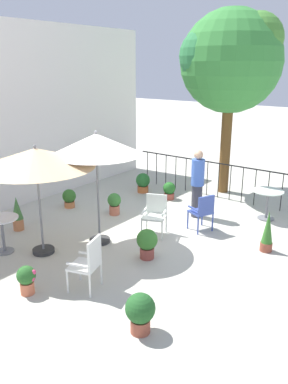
{
  "coord_description": "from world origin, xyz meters",
  "views": [
    {
      "loc": [
        -6.33,
        -5.03,
        3.63
      ],
      "look_at": [
        0.0,
        -0.19,
        1.06
      ],
      "focal_mm": 36.98,
      "sensor_mm": 36.0,
      "label": 1
    }
  ],
  "objects_px": {
    "cafe_table_0": "(2,228)",
    "standing_person": "(197,183)",
    "potted_plant_5": "(27,278)",
    "potted_plant_7": "(267,232)",
    "shade_tree": "(231,61)",
    "patio_umbrella_1": "(36,159)",
    "potted_plant_2": "(69,198)",
    "patio_umbrella_0": "(96,145)",
    "potted_plant_8": "(143,182)",
    "potted_plant_6": "(17,213)",
    "potted_plant_3": "(140,311)",
    "patio_chair_0": "(89,261)",
    "cafe_table_1": "(268,199)",
    "patio_chair_2": "(203,210)",
    "patio_chair_1": "(155,212)",
    "potted_plant_4": "(147,242)",
    "potted_plant_1": "(114,203)",
    "potted_plant_0": "(169,190)"
  },
  "relations": [
    {
      "from": "cafe_table_0",
      "to": "standing_person",
      "type": "xyz_separation_m",
      "value": [
        4.1,
        -2.09,
        0.35
      ]
    },
    {
      "from": "potted_plant_5",
      "to": "potted_plant_7",
      "type": "distance_m",
      "value": 4.7
    },
    {
      "from": "shade_tree",
      "to": "patio_umbrella_1",
      "type": "distance_m",
      "value": 6.28
    },
    {
      "from": "potted_plant_2",
      "to": "patio_umbrella_0",
      "type": "bearing_deg",
      "value": -117.16
    },
    {
      "from": "cafe_table_0",
      "to": "potted_plant_8",
      "type": "relative_size",
      "value": 1.29
    },
    {
      "from": "standing_person",
      "to": "potted_plant_6",
      "type": "bearing_deg",
      "value": 138.81
    },
    {
      "from": "potted_plant_3",
      "to": "standing_person",
      "type": "bearing_deg",
      "value": 20.6
    },
    {
      "from": "patio_chair_0",
      "to": "potted_plant_3",
      "type": "xyz_separation_m",
      "value": [
        -0.37,
        -1.37,
        -0.19
      ]
    },
    {
      "from": "cafe_table_0",
      "to": "potted_plant_6",
      "type": "xyz_separation_m",
      "value": [
        0.87,
        0.74,
        -0.12
      ]
    },
    {
      "from": "patio_umbrella_1",
      "to": "potted_plant_3",
      "type": "relative_size",
      "value": 3.69
    },
    {
      "from": "cafe_table_1",
      "to": "patio_chair_0",
      "type": "relative_size",
      "value": 0.77
    },
    {
      "from": "patio_chair_2",
      "to": "standing_person",
      "type": "bearing_deg",
      "value": 38.34
    },
    {
      "from": "shade_tree",
      "to": "cafe_table_1",
      "type": "xyz_separation_m",
      "value": [
        -1.42,
        -1.89,
        -3.21
      ]
    },
    {
      "from": "potted_plant_3",
      "to": "potted_plant_5",
      "type": "xyz_separation_m",
      "value": [
        -0.35,
        2.1,
        -0.06
      ]
    },
    {
      "from": "patio_umbrella_1",
      "to": "potted_plant_5",
      "type": "distance_m",
      "value": 2.25
    },
    {
      "from": "shade_tree",
      "to": "potted_plant_5",
      "type": "relative_size",
      "value": 10.2
    },
    {
      "from": "patio_chair_1",
      "to": "potted_plant_2",
      "type": "distance_m",
      "value": 2.84
    },
    {
      "from": "potted_plant_3",
      "to": "potted_plant_8",
      "type": "distance_m",
      "value": 6.5
    },
    {
      "from": "potted_plant_4",
      "to": "patio_chair_0",
      "type": "bearing_deg",
      "value": 176.91
    },
    {
      "from": "potted_plant_1",
      "to": "potted_plant_7",
      "type": "xyz_separation_m",
      "value": [
        0.32,
        -3.84,
        0.1
      ]
    },
    {
      "from": "cafe_table_0",
      "to": "standing_person",
      "type": "height_order",
      "value": "standing_person"
    },
    {
      "from": "potted_plant_5",
      "to": "potted_plant_8",
      "type": "distance_m",
      "value": 5.82
    },
    {
      "from": "potted_plant_5",
      "to": "cafe_table_1",
      "type": "bearing_deg",
      "value": -18.53
    },
    {
      "from": "patio_umbrella_1",
      "to": "standing_person",
      "type": "distance_m",
      "value": 4.05
    },
    {
      "from": "patio_umbrella_0",
      "to": "potted_plant_3",
      "type": "distance_m",
      "value": 3.59
    },
    {
      "from": "patio_chair_2",
      "to": "shade_tree",
      "type": "bearing_deg",
      "value": 18.31
    },
    {
      "from": "patio_umbrella_0",
      "to": "potted_plant_6",
      "type": "bearing_deg",
      "value": 108.32
    },
    {
      "from": "potted_plant_7",
      "to": "cafe_table_1",
      "type": "bearing_deg",
      "value": 20.99
    },
    {
      "from": "potted_plant_0",
      "to": "potted_plant_5",
      "type": "bearing_deg",
      "value": -171.13
    },
    {
      "from": "potted_plant_5",
      "to": "potted_plant_8",
      "type": "height_order",
      "value": "potted_plant_8"
    },
    {
      "from": "patio_chair_1",
      "to": "potted_plant_1",
      "type": "height_order",
      "value": "patio_chair_1"
    },
    {
      "from": "potted_plant_1",
      "to": "standing_person",
      "type": "bearing_deg",
      "value": -56.4
    },
    {
      "from": "shade_tree",
      "to": "potted_plant_0",
      "type": "relative_size",
      "value": 10.33
    },
    {
      "from": "patio_umbrella_1",
      "to": "potted_plant_2",
      "type": "distance_m",
      "value": 3.15
    },
    {
      "from": "patio_umbrella_0",
      "to": "potted_plant_7",
      "type": "bearing_deg",
      "value": -59.54
    },
    {
      "from": "cafe_table_0",
      "to": "potted_plant_4",
      "type": "relative_size",
      "value": 1.24
    },
    {
      "from": "patio_chair_0",
      "to": "potted_plant_4",
      "type": "height_order",
      "value": "patio_chair_0"
    },
    {
      "from": "patio_chair_0",
      "to": "potted_plant_7",
      "type": "bearing_deg",
      "value": -29.47
    },
    {
      "from": "potted_plant_1",
      "to": "potted_plant_4",
      "type": "distance_m",
      "value": 2.52
    },
    {
      "from": "patio_chair_1",
      "to": "standing_person",
      "type": "bearing_deg",
      "value": -7.43
    },
    {
      "from": "potted_plant_5",
      "to": "cafe_table_0",
      "type": "bearing_deg",
      "value": 67.85
    },
    {
      "from": "potted_plant_2",
      "to": "potted_plant_8",
      "type": "xyz_separation_m",
      "value": [
        2.24,
        -0.75,
        0.04
      ]
    },
    {
      "from": "cafe_table_0",
      "to": "potted_plant_3",
      "type": "xyz_separation_m",
      "value": [
        -0.32,
        -3.75,
        -0.18
      ]
    },
    {
      "from": "potted_plant_8",
      "to": "patio_chair_1",
      "type": "bearing_deg",
      "value": -137.41
    },
    {
      "from": "potted_plant_0",
      "to": "cafe_table_1",
      "type": "bearing_deg",
      "value": -86.14
    },
    {
      "from": "patio_chair_1",
      "to": "potted_plant_3",
      "type": "xyz_separation_m",
      "value": [
        -2.92,
        -1.86,
        -0.17
      ]
    },
    {
      "from": "potted_plant_6",
      "to": "standing_person",
      "type": "xyz_separation_m",
      "value": [
        3.23,
        -2.82,
        0.47
      ]
    },
    {
      "from": "patio_umbrella_0",
      "to": "patio_chair_0",
      "type": "bearing_deg",
      "value": -141.65
    },
    {
      "from": "cafe_table_1",
      "to": "patio_chair_2",
      "type": "bearing_deg",
      "value": 151.22
    },
    {
      "from": "shade_tree",
      "to": "potted_plant_2",
      "type": "height_order",
      "value": "shade_tree"
    }
  ]
}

